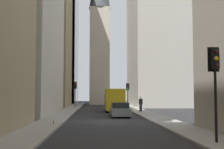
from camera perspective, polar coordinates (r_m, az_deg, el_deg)
ground_plane at (r=24.56m, az=-0.89°, el=-8.97°), size 135.00×135.00×0.00m
sidewalk_right at (r=24.78m, az=-11.46°, el=-8.69°), size 90.00×2.20×0.14m
sidewalk_left at (r=25.15m, az=9.53°, el=-8.64°), size 90.00×2.20×0.14m
building_left_far at (r=56.66m, az=8.86°, el=11.32°), size 16.24×10.00×33.85m
building_right_far at (r=58.35m, az=-12.83°, el=10.91°), size 19.66×10.50×33.79m
church_spire at (r=64.08m, az=-2.40°, el=9.93°), size 4.55×4.55×33.24m
delivery_truck at (r=37.66m, az=0.42°, el=-4.93°), size 6.46×2.25×2.84m
hatchback_grey at (r=28.97m, az=1.54°, el=-6.86°), size 4.30×1.78×1.42m
traffic_light_foreground at (r=13.76m, az=19.21°, el=0.54°), size 0.43×0.52×4.18m
traffic_light_midblock at (r=46.81m, az=3.06°, el=-2.91°), size 0.43×0.52×3.78m
traffic_light_far_junction at (r=47.33m, az=-7.13°, el=-2.66°), size 0.43×0.52×4.04m
pedestrian at (r=35.77m, az=5.54°, el=-5.55°), size 0.26×0.44×1.76m
discarded_bottle at (r=21.27m, az=-11.18°, el=-9.04°), size 0.07×0.07×0.27m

